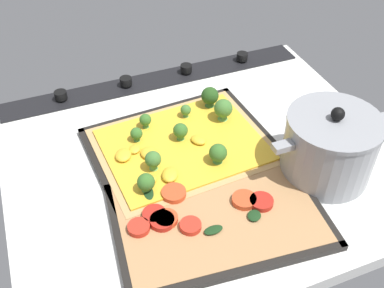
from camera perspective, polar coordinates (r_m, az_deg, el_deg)
The scene contains 7 objects.
ground_plane at distance 92.02cm, azimuth 1.36°, elevation -2.25°, with size 75.71×64.71×3.00cm, color silver.
stove_control_panel at distance 112.08cm, azimuth -4.37°, elevation 8.05°, with size 72.68×7.00×2.60cm.
baking_tray_front at distance 91.94cm, azimuth -1.09°, elevation -0.70°, with size 36.92×30.51×1.30cm.
broccoli_pizza at distance 91.11cm, azimuth -1.06°, elevation 0.06°, with size 34.37×27.96×6.11cm.
baking_tray_back at distance 80.10cm, azimuth 3.25°, elevation -9.01°, with size 37.81×27.44×1.30cm.
veggie_pizza_back at distance 79.49cm, azimuth 2.64°, elevation -8.66°, with size 35.20×24.82×1.90cm.
cooking_pot at distance 87.24cm, azimuth 16.61°, elevation -0.30°, with size 23.84×16.97×15.02cm.
Camera 1 is at (26.52, 61.00, 62.08)cm, focal length 43.15 mm.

